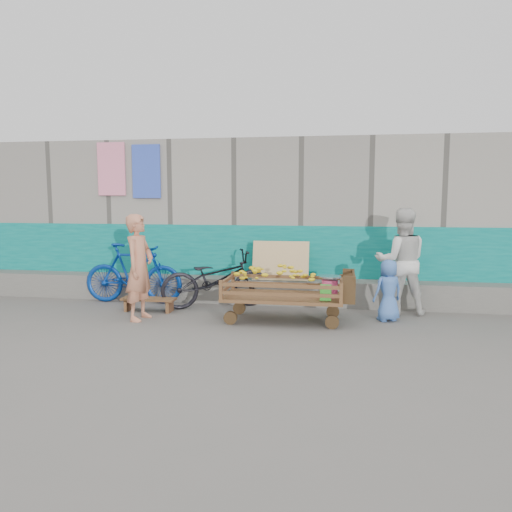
% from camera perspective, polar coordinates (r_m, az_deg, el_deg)
% --- Properties ---
extents(ground, '(80.00, 80.00, 0.00)m').
position_cam_1_polar(ground, '(6.90, -1.96, -9.46)').
color(ground, '#5F5D57').
rests_on(ground, ground).
extents(building_wall, '(12.00, 3.50, 3.00)m').
position_cam_1_polar(building_wall, '(10.63, 2.40, 4.32)').
color(building_wall, gray).
rests_on(building_wall, ground).
extents(banana_cart, '(2.01, 0.92, 0.86)m').
position_cam_1_polar(banana_cart, '(7.73, 2.87, -3.27)').
color(banana_cart, '#502D20').
rests_on(banana_cart, ground).
extents(bench, '(0.92, 0.28, 0.23)m').
position_cam_1_polar(bench, '(8.65, -12.15, -5.10)').
color(bench, '#502D20').
rests_on(bench, ground).
extents(vendor_man, '(0.47, 0.65, 1.66)m').
position_cam_1_polar(vendor_man, '(8.00, -13.19, -1.27)').
color(vendor_man, '#C37858').
rests_on(vendor_man, ground).
extents(woman, '(0.89, 0.72, 1.75)m').
position_cam_1_polar(woman, '(8.53, 16.26, -0.58)').
color(woman, silver).
rests_on(woman, ground).
extents(child, '(0.56, 0.49, 0.97)m').
position_cam_1_polar(child, '(8.03, 14.88, -3.81)').
color(child, '#416DB8').
rests_on(child, ground).
extents(bicycle_dark, '(2.01, 1.37, 1.00)m').
position_cam_1_polar(bicycle_dark, '(8.72, -4.60, -2.65)').
color(bicycle_dark, black).
rests_on(bicycle_dark, ground).
extents(bicycle_blue, '(1.83, 0.57, 1.09)m').
position_cam_1_polar(bicycle_blue, '(9.32, -13.84, -1.93)').
color(bicycle_blue, navy).
rests_on(bicycle_blue, ground).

